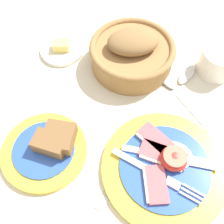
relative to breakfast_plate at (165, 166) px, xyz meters
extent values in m
plane|color=beige|center=(-0.06, -0.01, -0.01)|extent=(3.00, 3.00, 0.00)
cylinder|color=yellow|center=(0.00, 0.00, 0.00)|extent=(0.24, 0.24, 0.01)
cylinder|color=#2D56B7|center=(0.00, 0.00, 0.00)|extent=(0.18, 0.18, 0.00)
cube|color=#BC5156|center=(-0.01, -0.04, 0.01)|extent=(0.05, 0.08, 0.01)
cube|color=beige|center=(-0.03, -0.04, 0.01)|extent=(0.03, 0.07, 0.01)
cube|color=#BC5156|center=(-0.02, 0.05, 0.01)|extent=(0.08, 0.07, 0.01)
cube|color=beige|center=(-0.03, 0.04, 0.01)|extent=(0.06, 0.05, 0.01)
cube|color=#BC5156|center=(-0.01, 0.02, 0.01)|extent=(0.10, 0.05, 0.01)
cube|color=beige|center=(-0.01, 0.00, 0.01)|extent=(0.08, 0.03, 0.01)
ellipsoid|color=red|center=(0.01, 0.01, 0.02)|extent=(0.05, 0.05, 0.03)
cylinder|color=#DB664C|center=(0.01, 0.01, 0.03)|extent=(0.04, 0.04, 0.00)
ellipsoid|color=white|center=(0.01, 0.02, 0.01)|extent=(0.07, 0.06, 0.01)
ellipsoid|color=yellow|center=(0.02, 0.02, 0.01)|extent=(0.02, 0.02, 0.01)
cube|color=silver|center=(-0.05, -0.01, 0.01)|extent=(0.10, 0.05, 0.00)
cube|color=silver|center=(0.02, -0.03, 0.01)|extent=(0.03, 0.02, 0.00)
cube|color=silver|center=(0.05, -0.05, 0.01)|extent=(0.04, 0.02, 0.00)
cube|color=silver|center=(0.05, -0.05, 0.01)|extent=(0.04, 0.02, 0.00)
cube|color=silver|center=(0.05, -0.04, 0.01)|extent=(0.04, 0.02, 0.00)
cube|color=silver|center=(-0.03, 0.02, 0.01)|extent=(0.11, 0.02, 0.00)
cube|color=#9EA0A5|center=(0.06, 0.01, 0.01)|extent=(0.08, 0.02, 0.00)
cylinder|color=yellow|center=(-0.24, -0.01, 0.00)|extent=(0.17, 0.17, 0.01)
cylinder|color=#2D56B7|center=(-0.24, -0.01, 0.00)|extent=(0.12, 0.12, 0.00)
cube|color=brown|center=(-0.22, 0.00, 0.02)|extent=(0.07, 0.05, 0.03)
cube|color=brown|center=(-0.21, 0.02, 0.02)|extent=(0.06, 0.06, 0.03)
cylinder|color=white|center=(0.10, 0.27, 0.02)|extent=(0.08, 0.08, 0.06)
cylinder|color=white|center=(0.10, 0.27, 0.05)|extent=(0.07, 0.07, 0.01)
cylinder|color=olive|center=(-0.10, 0.26, 0.02)|extent=(0.20, 0.20, 0.06)
torus|color=olive|center=(-0.10, 0.26, 0.05)|extent=(0.20, 0.20, 0.02)
ellipsoid|color=olive|center=(-0.10, 0.26, 0.06)|extent=(0.14, 0.11, 0.04)
cylinder|color=silver|center=(-0.28, 0.27, -0.01)|extent=(0.11, 0.11, 0.01)
cube|color=#F4E06B|center=(-0.28, 0.27, 0.01)|extent=(0.05, 0.04, 0.02)
cube|color=silver|center=(0.06, 0.14, -0.01)|extent=(0.08, 0.09, 0.01)
ellipsoid|color=silver|center=(-0.01, 0.22, 0.00)|extent=(0.07, 0.07, 0.01)
cube|color=silver|center=(-0.01, 0.15, -0.01)|extent=(0.06, 0.10, 0.01)
ellipsoid|color=silver|center=(0.04, 0.24, 0.00)|extent=(0.05, 0.07, 0.01)
cube|color=silver|center=(-0.11, -0.09, -0.01)|extent=(0.02, 0.03, 0.01)
cube|color=silver|center=(-0.09, -0.05, -0.01)|extent=(0.02, 0.04, 0.00)
cube|color=silver|center=(-0.10, -0.05, -0.01)|extent=(0.02, 0.04, 0.00)
cube|color=silver|center=(-0.10, -0.05, -0.01)|extent=(0.02, 0.04, 0.00)
camera|label=1|loc=(-0.07, -0.19, 0.48)|focal=42.00mm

